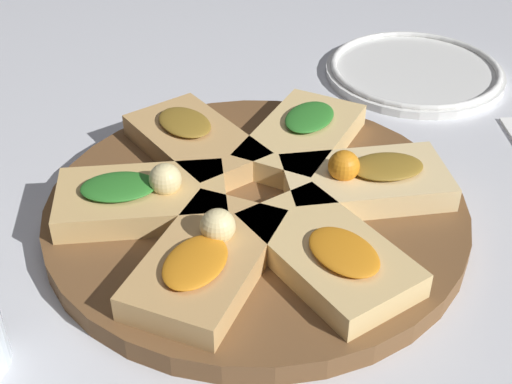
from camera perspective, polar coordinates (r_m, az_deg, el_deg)
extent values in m
plane|color=silver|center=(0.69, 0.00, -2.21)|extent=(3.00, 3.00, 0.00)
cylinder|color=brown|center=(0.68, 0.00, -1.52)|extent=(0.40, 0.40, 0.02)
cube|color=#E5C689|center=(0.69, 8.78, 0.79)|extent=(0.15, 0.18, 0.02)
ellipsoid|color=olive|center=(0.69, 10.45, 2.03)|extent=(0.07, 0.08, 0.01)
sphere|color=orange|center=(0.67, 7.04, 2.08)|extent=(0.03, 0.03, 0.03)
cube|color=#DBB775|center=(0.75, 3.67, 4.29)|extent=(0.17, 0.11, 0.02)
ellipsoid|color=#2D7A28|center=(0.76, 4.31, 6.01)|extent=(0.08, 0.06, 0.01)
cube|color=tan|center=(0.74, -4.88, 3.91)|extent=(0.16, 0.18, 0.02)
ellipsoid|color=olive|center=(0.75, -5.73, 5.58)|extent=(0.08, 0.08, 0.01)
cube|color=tan|center=(0.67, -9.13, -0.59)|extent=(0.14, 0.18, 0.02)
ellipsoid|color=#2D7A28|center=(0.66, -10.93, 0.43)|extent=(0.07, 0.08, 0.01)
sphere|color=beige|center=(0.65, -7.27, 1.01)|extent=(0.03, 0.03, 0.03)
cube|color=tan|center=(0.59, -3.96, -5.61)|extent=(0.16, 0.10, 0.02)
ellipsoid|color=orange|center=(0.57, -4.88, -5.59)|extent=(0.07, 0.05, 0.01)
sphere|color=beige|center=(0.60, -3.07, -2.73)|extent=(0.03, 0.03, 0.03)
cube|color=#DBB775|center=(0.60, 5.75, -4.93)|extent=(0.16, 0.18, 0.02)
ellipsoid|color=orange|center=(0.58, 7.05, -4.75)|extent=(0.08, 0.08, 0.01)
cylinder|color=white|center=(0.97, 12.55, 9.32)|extent=(0.23, 0.23, 0.01)
torus|color=white|center=(0.96, 12.61, 9.69)|extent=(0.22, 0.22, 0.01)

